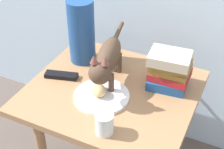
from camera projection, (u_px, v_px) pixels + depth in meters
name	position (u px, v px, depth m)	size (l,w,h in m)	color
side_table	(112.00, 103.00, 1.48)	(0.71, 0.64, 0.57)	#9E724C
plate	(102.00, 96.00, 1.38)	(0.24, 0.24, 0.01)	white
bread_roll	(98.00, 90.00, 1.36)	(0.08, 0.06, 0.05)	#E0BC7A
cat	(107.00, 59.00, 1.38)	(0.15, 0.47, 0.23)	#4C3828
book_stack	(169.00, 70.00, 1.39)	(0.18, 0.16, 0.17)	#1E4C8C
green_vase	(82.00, 31.00, 1.52)	(0.12, 0.12, 0.31)	navy
candle_jar	(104.00, 124.00, 1.20)	(0.07, 0.07, 0.08)	silver
tv_remote	(61.00, 75.00, 1.49)	(0.15, 0.04, 0.02)	black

